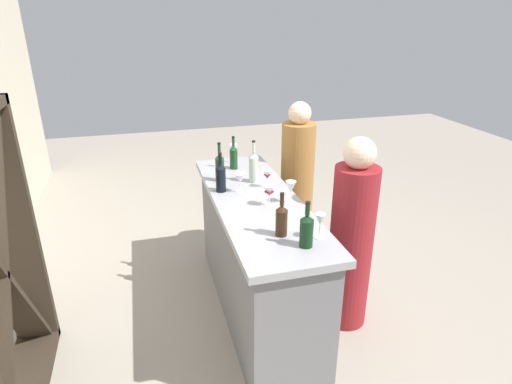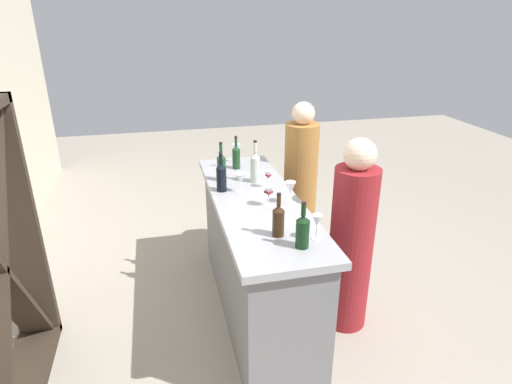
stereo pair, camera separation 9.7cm
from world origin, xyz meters
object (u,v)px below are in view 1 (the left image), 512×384
(wine_glass_near_left, at_px, (291,188))
(wine_glass_far_left, at_px, (269,192))
(wine_glass_far_right, at_px, (240,179))
(person_left_guest, at_px, (351,241))
(wine_bottle_leftmost_dark_green, at_px, (307,230))
(person_center_guest, at_px, (297,188))
(wine_bottle_center_near_black, at_px, (221,177))
(wine_bottle_far_right_olive_green, at_px, (234,157))
(wine_glass_near_right, at_px, (267,175))
(wine_glass_far_center, at_px, (233,150))
(wine_glass_near_center, at_px, (320,221))
(wine_bottle_second_right_clear_pale, at_px, (254,166))
(wine_bottle_rightmost_olive_green, at_px, (220,166))
(wine_bottle_second_left_amber_brown, at_px, (281,219))

(wine_glass_near_left, height_order, wine_glass_far_left, wine_glass_near_left)
(wine_glass_far_right, xyz_separation_m, person_left_guest, (-0.44, -0.73, -0.40))
(wine_bottle_leftmost_dark_green, height_order, person_center_guest, person_center_guest)
(wine_bottle_center_near_black, bearing_deg, wine_bottle_leftmost_dark_green, -161.53)
(wine_bottle_leftmost_dark_green, relative_size, wine_bottle_far_right_olive_green, 0.98)
(wine_bottle_far_right_olive_green, bearing_deg, wine_glass_near_right, -162.47)
(wine_glass_far_center, bearing_deg, wine_glass_near_center, -172.80)
(wine_bottle_second_right_clear_pale, height_order, wine_glass_far_right, wine_bottle_second_right_clear_pale)
(wine_bottle_leftmost_dark_green, xyz_separation_m, wine_glass_near_center, (0.07, -0.11, 0.01))
(wine_glass_near_right, bearing_deg, wine_glass_far_center, 10.58)
(wine_bottle_far_right_olive_green, relative_size, person_center_guest, 0.19)
(wine_bottle_second_right_clear_pale, xyz_separation_m, person_left_guest, (-0.62, -0.57, -0.43))
(wine_bottle_rightmost_olive_green, distance_m, wine_glass_near_right, 0.40)
(wine_glass_near_left, distance_m, person_center_guest, 1.04)
(wine_glass_far_center, height_order, person_left_guest, person_left_guest)
(wine_bottle_rightmost_olive_green, height_order, wine_glass_far_center, wine_bottle_rightmost_olive_green)
(wine_bottle_far_right_olive_green, height_order, wine_glass_near_left, wine_bottle_far_right_olive_green)
(wine_bottle_second_right_clear_pale, relative_size, wine_bottle_rightmost_olive_green, 1.07)
(person_left_guest, bearing_deg, wine_bottle_second_left_amber_brown, 15.38)
(wine_bottle_leftmost_dark_green, xyz_separation_m, wine_glass_near_left, (0.61, -0.12, 0.01))
(wine_bottle_center_near_black, bearing_deg, wine_glass_far_left, -141.55)
(wine_glass_near_left, bearing_deg, wine_glass_far_center, 11.48)
(wine_glass_near_right, bearing_deg, wine_bottle_leftmost_dark_green, 177.28)
(wine_glass_near_left, distance_m, wine_glass_far_center, 0.99)
(wine_glass_far_center, bearing_deg, wine_bottle_second_right_clear_pale, -174.10)
(wine_glass_near_center, bearing_deg, wine_bottle_rightmost_olive_green, 19.74)
(wine_glass_near_center, distance_m, person_left_guest, 0.71)
(wine_glass_far_left, bearing_deg, person_center_guest, -31.77)
(wine_glass_far_left, xyz_separation_m, person_center_guest, (0.89, -0.55, -0.38))
(wine_bottle_center_near_black, height_order, wine_glass_far_left, wine_bottle_center_near_black)
(wine_glass_near_center, bearing_deg, person_center_guest, -15.51)
(wine_bottle_center_near_black, height_order, wine_glass_near_right, wine_bottle_center_near_black)
(wine_bottle_second_right_clear_pale, relative_size, wine_glass_far_right, 2.30)
(wine_glass_far_left, bearing_deg, wine_glass_near_left, -87.50)
(wine_bottle_second_right_clear_pale, height_order, person_center_guest, person_center_guest)
(wine_glass_near_center, bearing_deg, person_left_guest, -48.60)
(wine_bottle_rightmost_olive_green, xyz_separation_m, person_center_guest, (0.32, -0.79, -0.40))
(wine_glass_near_left, distance_m, wine_glass_near_right, 0.33)
(wine_glass_far_right, relative_size, person_left_guest, 0.10)
(wine_bottle_second_left_amber_brown, relative_size, wine_bottle_rightmost_olive_green, 0.88)
(wine_bottle_center_near_black, relative_size, wine_glass_far_right, 2.07)
(wine_bottle_leftmost_dark_green, height_order, wine_glass_far_right, wine_bottle_leftmost_dark_green)
(wine_bottle_rightmost_olive_green, relative_size, wine_glass_near_right, 2.26)
(wine_glass_near_left, height_order, wine_glass_near_center, wine_glass_near_left)
(wine_bottle_second_right_clear_pale, bearing_deg, person_center_guest, -52.22)
(wine_glass_near_center, bearing_deg, wine_glass_far_right, 19.78)
(person_left_guest, bearing_deg, wine_bottle_center_near_black, -38.38)
(wine_bottle_second_left_amber_brown, xyz_separation_m, person_center_guest, (1.32, -0.60, -0.38))
(wine_bottle_leftmost_dark_green, distance_m, wine_bottle_center_near_black, 1.00)
(wine_bottle_second_right_clear_pale, relative_size, wine_glass_near_center, 2.13)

